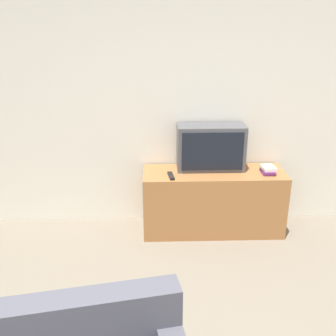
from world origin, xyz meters
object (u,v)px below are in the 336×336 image
(remote_on_stand, at_px, (171,176))
(tv_stand, at_px, (213,201))
(television, at_px, (211,147))
(book_stack, at_px, (268,170))

(remote_on_stand, bearing_deg, tv_stand, 15.44)
(tv_stand, xyz_separation_m, television, (-0.03, 0.10, 0.58))
(tv_stand, distance_m, book_stack, 0.68)
(tv_stand, bearing_deg, remote_on_stand, -164.56)
(television, xyz_separation_m, book_stack, (0.59, -0.16, -0.20))
(tv_stand, distance_m, remote_on_stand, 0.60)
(television, relative_size, book_stack, 3.88)
(book_stack, bearing_deg, remote_on_stand, -176.26)
(tv_stand, relative_size, remote_on_stand, 7.61)
(television, bearing_deg, book_stack, -15.60)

